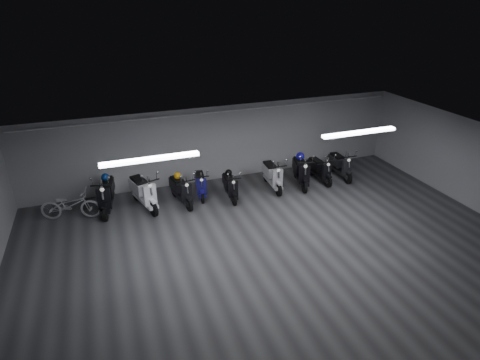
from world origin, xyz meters
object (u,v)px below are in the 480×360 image
object	(u,v)px
scooter_5	(230,182)
scooter_7	(301,167)
scooter_9	(341,161)
scooter_8	(320,166)
helmet_1	(300,156)
helmet_2	(105,177)
scooter_3	(181,186)
scooter_2	(143,187)
scooter_6	(273,171)
helmet_0	(229,173)
helmet_3	(177,176)
scooter_4	(200,180)
scooter_1	(106,189)
bicycle	(70,202)

from	to	relation	value
scooter_5	scooter_7	xyz separation A→B (m)	(2.75, 0.11, 0.12)
scooter_5	scooter_9	world-z (taller)	scooter_9
scooter_7	scooter_8	size ratio (longest dim) A/B	1.13
helmet_1	helmet_2	xyz separation A→B (m)	(-6.77, 0.47, 0.02)
scooter_9	scooter_5	bearing A→B (deg)	-175.50
scooter_3	scooter_2	bearing A→B (deg)	162.51
scooter_6	scooter_8	xyz separation A→B (m)	(1.91, -0.03, -0.06)
helmet_0	helmet_3	bearing A→B (deg)	173.48
helmet_0	helmet_3	world-z (taller)	helmet_3
scooter_2	scooter_5	bearing A→B (deg)	-22.51
scooter_8	helmet_0	xyz separation A→B (m)	(-3.55, 0.06, 0.23)
scooter_3	scooter_4	xyz separation A→B (m)	(0.74, 0.33, -0.06)
scooter_1	scooter_2	size ratio (longest dim) A/B	1.00
scooter_2	scooter_9	xyz separation A→B (m)	(7.33, -0.11, -0.09)
scooter_5	bicycle	size ratio (longest dim) A/B	0.89
scooter_7	scooter_8	xyz separation A→B (m)	(0.82, 0.05, -0.08)
scooter_1	scooter_6	xyz separation A→B (m)	(5.65, -0.36, -0.07)
scooter_9	helmet_3	distance (m)	6.18
scooter_4	scooter_6	xyz separation A→B (m)	(2.57, -0.31, 0.08)
scooter_4	helmet_1	bearing A→B (deg)	6.26
scooter_2	scooter_9	size ratio (longest dim) A/B	1.14
helmet_2	scooter_9	bearing A→B (deg)	-4.28
helmet_1	scooter_5	bearing A→B (deg)	-172.63
scooter_1	scooter_8	bearing A→B (deg)	6.18
scooter_3	helmet_1	world-z (taller)	scooter_3
scooter_2	bicycle	distance (m)	2.24
scooter_9	helmet_1	bearing A→B (deg)	176.26
scooter_6	helmet_3	world-z (taller)	scooter_6
scooter_7	scooter_9	world-z (taller)	scooter_7
scooter_9	helmet_1	world-z (taller)	scooter_9
helmet_0	helmet_2	distance (m)	4.02
scooter_1	helmet_1	world-z (taller)	scooter_1
scooter_6	helmet_3	bearing A→B (deg)	179.29
scooter_7	bicycle	world-z (taller)	scooter_7
scooter_1	scooter_9	xyz separation A→B (m)	(8.47, -0.36, -0.09)
scooter_1	helmet_2	xyz separation A→B (m)	(0.04, 0.28, 0.30)
scooter_4	helmet_3	size ratio (longest dim) A/B	6.78
scooter_4	helmet_2	bearing A→B (deg)	-177.67
scooter_1	scooter_8	world-z (taller)	scooter_1
scooter_4	scooter_9	xyz separation A→B (m)	(5.38, -0.31, 0.06)
scooter_1	helmet_3	world-z (taller)	scooter_1
bicycle	helmet_1	bearing A→B (deg)	-75.80
scooter_4	scooter_7	xyz separation A→B (m)	(3.66, -0.40, 0.11)
scooter_6	scooter_7	xyz separation A→B (m)	(1.09, -0.09, 0.03)
scooter_2	scooter_4	size ratio (longest dim) A/B	1.25
scooter_7	scooter_6	bearing A→B (deg)	-169.97
scooter_6	helmet_2	distance (m)	5.66
scooter_6	scooter_4	bearing A→B (deg)	176.19
scooter_5	scooter_8	distance (m)	3.57
scooter_3	scooter_8	size ratio (longest dim) A/B	1.05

